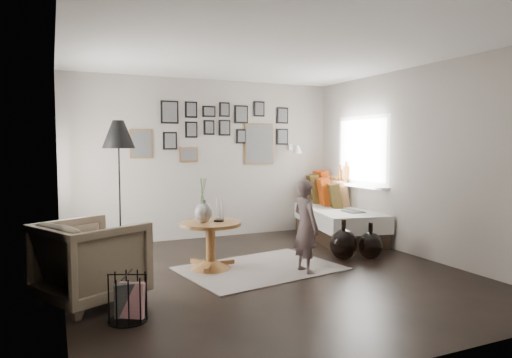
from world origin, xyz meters
name	(u,v)px	position (x,y,z in m)	size (l,w,h in m)	color
ground	(269,274)	(0.00, 0.00, 0.00)	(4.80, 4.80, 0.00)	black
wall_back	(206,159)	(0.00, 2.40, 1.30)	(4.50, 4.50, 0.00)	gray
wall_front	(422,179)	(0.00, -2.40, 1.30)	(4.50, 4.50, 0.00)	gray
wall_left	(60,169)	(-2.25, 0.00, 1.30)	(4.80, 4.80, 0.00)	gray
wall_right	(418,162)	(2.25, 0.00, 1.30)	(4.80, 4.80, 0.00)	gray
ceiling	(270,52)	(0.00, 0.00, 2.60)	(4.80, 4.80, 0.00)	white
door_left	(60,185)	(-2.23, 1.20, 1.05)	(0.00, 2.14, 2.14)	white
window_right	(354,182)	(2.18, 1.34, 0.93)	(0.15, 1.32, 1.30)	white
gallery_wall	(223,132)	(0.29, 2.38, 1.74)	(2.74, 0.03, 1.08)	brown
wall_sconce	(297,149)	(1.55, 2.13, 1.46)	(0.18, 0.36, 0.16)	white
rug	(260,268)	(0.00, 0.26, 0.01)	(1.86, 1.30, 0.01)	silver
pedestal_table	(211,247)	(-0.57, 0.50, 0.27)	(0.75, 0.75, 0.59)	brown
vase	(203,209)	(-0.65, 0.52, 0.76)	(0.21, 0.21, 0.54)	black
candles	(219,210)	(-0.46, 0.50, 0.73)	(0.13, 0.13, 0.28)	black
daybed	(332,216)	(1.96, 1.64, 0.35)	(1.37, 2.33, 1.08)	black
magazine_on_daybed	(353,212)	(1.91, 0.98, 0.51)	(0.24, 0.33, 0.02)	black
armchair	(91,261)	(-2.00, -0.14, 0.40)	(0.86, 0.89, 0.81)	#70624B
armchair_cushion	(90,252)	(-2.00, -0.09, 0.48)	(0.36, 0.36, 0.09)	silver
floor_lamp	(118,140)	(-1.50, 1.54, 1.60)	(0.43, 0.43, 1.86)	black
magazine_basket	(128,298)	(-1.75, -0.79, 0.20)	(0.43, 0.43, 0.41)	black
demijohn_large	(343,244)	(1.21, 0.23, 0.21)	(0.36, 0.36, 0.54)	black
demijohn_small	(370,245)	(1.56, 0.11, 0.19)	(0.32, 0.32, 0.49)	black
child	(306,226)	(0.44, -0.10, 0.56)	(0.41, 0.27, 1.12)	brown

